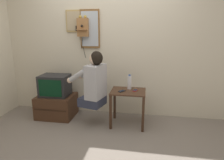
% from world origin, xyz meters
% --- Properties ---
extents(ground_plane, '(14.00, 14.00, 0.00)m').
position_xyz_m(ground_plane, '(0.00, 0.00, 0.00)').
color(ground_plane, slate).
extents(wall_back, '(6.80, 0.05, 2.55)m').
position_xyz_m(wall_back, '(0.00, 1.10, 1.27)').
color(wall_back, beige).
rests_on(wall_back, ground_plane).
extents(side_table, '(0.56, 0.46, 0.59)m').
position_xyz_m(side_table, '(0.38, 0.61, 0.46)').
color(side_table, '#422819').
rests_on(side_table, ground_plane).
extents(person, '(0.61, 0.51, 0.90)m').
position_xyz_m(person, '(-0.16, 0.53, 0.74)').
color(person, '#2D3347').
rests_on(person, ground_plane).
extents(tv_stand, '(0.64, 0.54, 0.40)m').
position_xyz_m(tv_stand, '(-0.93, 0.73, 0.20)').
color(tv_stand, '#422819').
rests_on(tv_stand, ground_plane).
extents(television, '(0.49, 0.38, 0.37)m').
position_xyz_m(television, '(-0.93, 0.72, 0.59)').
color(television, '#232326').
rests_on(television, tv_stand).
extents(wall_phone_antique, '(0.24, 0.19, 0.74)m').
position_xyz_m(wall_phone_antique, '(-0.47, 1.01, 1.59)').
color(wall_phone_antique, '#9E6B3D').
extents(framed_picture, '(0.30, 0.03, 0.38)m').
position_xyz_m(framed_picture, '(-0.64, 1.06, 1.70)').
color(framed_picture, tan).
extents(wall_mirror, '(0.35, 0.03, 0.67)m').
position_xyz_m(wall_mirror, '(-0.35, 1.05, 1.56)').
color(wall_mirror, brown).
extents(cell_phone_held, '(0.12, 0.14, 0.01)m').
position_xyz_m(cell_phone_held, '(0.29, 0.55, 0.60)').
color(cell_phone_held, black).
rests_on(cell_phone_held, side_table).
extents(cell_phone_spare, '(0.09, 0.14, 0.01)m').
position_xyz_m(cell_phone_spare, '(0.50, 0.63, 0.60)').
color(cell_phone_spare, maroon).
rests_on(cell_phone_spare, side_table).
extents(water_bottle, '(0.07, 0.07, 0.25)m').
position_xyz_m(water_bottle, '(0.39, 0.71, 0.71)').
color(water_bottle, silver).
rests_on(water_bottle, side_table).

